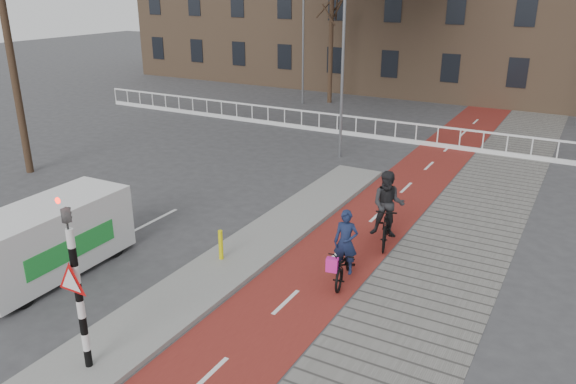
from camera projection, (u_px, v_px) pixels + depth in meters
The scene contains 14 objects.
ground at pixel (181, 327), 12.22m from camera, with size 120.00×120.00×0.00m, color #38383A.
bike_lane at pixel (397, 196), 19.72m from camera, with size 2.50×60.00×0.01m, color maroon.
sidewalk at pixel (479, 211), 18.44m from camera, with size 3.00×60.00×0.01m, color slate.
curb_island at pixel (252, 247), 15.79m from camera, with size 1.80×16.00×0.12m, color gray.
traffic_signal at pixel (76, 280), 10.14m from camera, with size 0.80×0.80×3.68m.
bollard at pixel (221, 245), 14.85m from camera, with size 0.12×0.12×0.82m, color yellow.
cyclist_near at pixel (345, 258), 13.90m from camera, with size 0.97×1.89×1.89m.
cyclist_far at pixel (387, 215), 15.83m from camera, with size 1.09×2.12×2.16m.
van at pixel (48, 238), 14.19m from camera, with size 1.84×4.35×1.85m.
railing at pixel (319, 125), 28.31m from camera, with size 28.00×0.10×0.99m.
tree_left at pixel (10, 49), 20.61m from camera, with size 0.28×0.28×9.54m, color #2E1F14.
tree_mid at pixel (331, 46), 34.07m from camera, with size 0.27×0.27×6.93m, color #2E1F14.
streetlight_near at pixel (343, 71), 22.92m from camera, with size 0.12×0.12×7.33m, color slate.
streetlight_left at pixel (303, 44), 33.76m from camera, with size 0.12×0.12×7.20m, color slate.
Camera 1 is at (7.11, -7.96, 7.03)m, focal length 35.00 mm.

